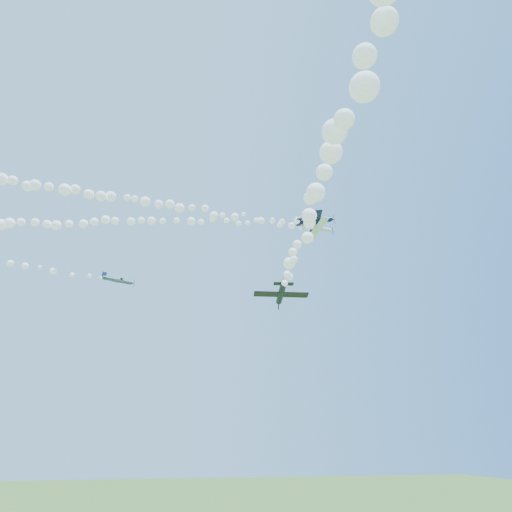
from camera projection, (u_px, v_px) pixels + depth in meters
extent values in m
cylinder|color=white|center=(316.00, 228.00, 83.68)|extent=(5.97, 2.54, 1.01)
cone|color=white|center=(331.00, 231.00, 84.56)|extent=(0.92, 0.97, 0.82)
cone|color=red|center=(333.00, 231.00, 84.68)|extent=(0.37, 0.35, 0.29)
cube|color=black|center=(333.00, 231.00, 84.65)|extent=(0.08, 0.48, 1.88)
cube|color=white|center=(318.00, 229.00, 83.68)|extent=(2.35, 7.38, 1.50)
cube|color=white|center=(304.00, 225.00, 82.98)|extent=(1.15, 2.63, 0.57)
cube|color=red|center=(303.00, 223.00, 83.27)|extent=(0.96, 0.41, 1.22)
sphere|color=black|center=(320.00, 227.00, 84.12)|extent=(0.80, 0.91, 0.85)
cylinder|color=#0B0F33|center=(314.00, 221.00, 82.33)|extent=(6.66, 2.02, 1.53)
cone|color=#0B0F33|center=(332.00, 219.00, 82.43)|extent=(0.98, 1.01, 0.94)
cone|color=silver|center=(335.00, 219.00, 82.44)|extent=(0.40, 0.36, 0.34)
cube|color=black|center=(334.00, 219.00, 82.44)|extent=(0.26, 0.28, 2.07)
cube|color=#0B0F33|center=(316.00, 221.00, 82.28)|extent=(3.32, 8.23, 0.63)
cube|color=#0B0F33|center=(299.00, 222.00, 82.27)|extent=(1.51, 2.97, 0.29)
cube|color=silver|center=(298.00, 219.00, 82.53)|extent=(1.14, 0.39, 1.40)
sphere|color=black|center=(319.00, 219.00, 82.54)|extent=(1.00, 0.98, 0.89)
cylinder|color=#3E4B5A|center=(117.00, 280.00, 86.15)|extent=(5.71, 0.88, 1.04)
cone|color=#3E4B5A|center=(132.00, 283.00, 87.37)|extent=(0.70, 0.77, 0.79)
cone|color=navy|center=(134.00, 284.00, 87.54)|extent=(0.30, 0.27, 0.28)
cube|color=black|center=(134.00, 283.00, 87.50)|extent=(0.27, 0.56, 1.77)
cube|color=#3E4B5A|center=(118.00, 281.00, 86.22)|extent=(3.13, 6.95, 1.98)
cube|color=#3E4B5A|center=(104.00, 277.00, 85.14)|extent=(1.40, 2.53, 0.74)
cube|color=navy|center=(104.00, 275.00, 85.21)|extent=(1.01, 0.59, 1.16)
sphere|color=black|center=(121.00, 279.00, 86.54)|extent=(0.90, 0.98, 0.86)
cylinder|color=black|center=(281.00, 293.00, 60.17)|extent=(1.78, 6.37, 1.51)
cone|color=black|center=(279.00, 302.00, 63.12)|extent=(0.94, 0.92, 0.90)
cone|color=gold|center=(278.00, 304.00, 63.52)|extent=(0.34, 0.38, 0.32)
cube|color=black|center=(278.00, 303.00, 63.41)|extent=(0.19, 0.27, 1.98)
cube|color=black|center=(281.00, 294.00, 60.34)|extent=(7.86, 2.62, 0.36)
cube|color=black|center=(284.00, 284.00, 57.75)|extent=(2.81, 1.26, 0.19)
cube|color=gold|center=(283.00, 280.00, 57.96)|extent=(0.25, 1.11, 1.35)
sphere|color=black|center=(280.00, 293.00, 61.14)|extent=(0.86, 0.92, 0.83)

